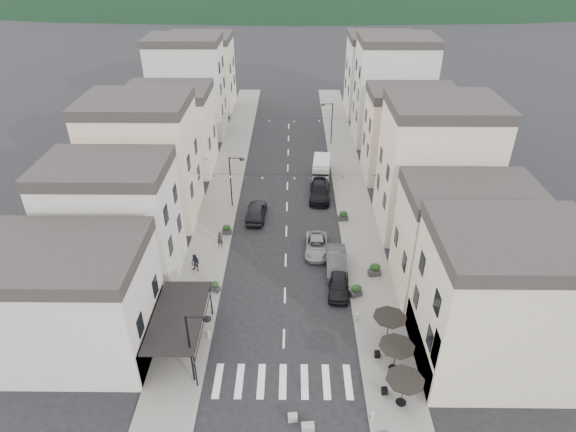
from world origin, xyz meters
The scene contains 30 objects.
ground centered at (0.00, 0.00, 0.00)m, with size 700.00×700.00×0.00m, color black.
sidewalk_left centered at (-7.50, 32.00, 0.06)m, with size 4.00×76.00×0.12m, color slate.
sidewalk_right centered at (7.50, 32.00, 0.06)m, with size 4.00×76.00×0.12m, color slate.
boutique_building centered at (-15.50, 5.00, 4.00)m, with size 12.00×8.00×8.00m, color #B3ADA4.
bistro_building centered at (14.50, 4.00, 5.00)m, with size 10.00×8.00×10.00m, color beige.
boutique_awning centered at (-7.25, 5.00, 3.11)m, with size 3.77×7.50×3.28m.
buildings_row_left centered at (-14.50, 37.75, 6.12)m, with size 10.20×54.16×14.00m.
buildings_row_right centered at (14.50, 36.59, 6.32)m, with size 10.20×54.16×14.50m.
cafe_terrace centered at (7.70, 2.80, 2.36)m, with size 2.50×8.10×2.53m.
streetlamp_left_near centered at (-5.82, 2.00, 3.70)m, with size 1.70×0.56×6.00m.
streetlamp_left_far centered at (-5.82, 26.00, 3.70)m, with size 1.70×0.56×6.00m.
streetlamp_right_far centered at (5.82, 44.00, 3.70)m, with size 1.70×0.56×6.00m.
bollards centered at (0.00, 5.50, 0.42)m, with size 11.66×10.26×0.60m.
bunting_near centered at (0.00, 22.00, 5.65)m, with size 19.00×0.28×0.62m.
bunting_far centered at (0.00, 38.00, 5.65)m, with size 19.00×0.28×0.62m.
parked_car_a centered at (4.58, 11.57, 0.75)m, with size 1.76×4.37×1.49m, color black.
parked_car_b centered at (4.60, 14.66, 0.83)m, with size 1.76×5.03×1.66m, color #38383B.
parked_car_c centered at (2.95, 17.43, 0.67)m, with size 2.21×4.80×1.33m, color gray.
parked_car_d centered at (3.76, 28.17, 0.83)m, with size 2.31×5.69×1.65m, color black.
parked_car_e centered at (-3.24, 23.56, 0.84)m, with size 1.99×4.94×1.68m, color black.
delivery_van centered at (4.19, 33.69, 1.19)m, with size 2.45×5.22×2.42m.
pedestrian_a centered at (-6.36, 18.00, 0.93)m, with size 0.59×0.39×1.62m, color black.
pedestrian_b centered at (-8.08, 14.16, 1.00)m, with size 0.85×0.66×1.76m, color black.
concrete_block_a centered at (1.63, -1.72, 0.25)m, with size 0.80×0.50×0.50m, color gray.
concrete_block_b centered at (0.68, -1.00, 0.23)m, with size 0.60×0.45×0.45m, color gray.
planter_la centered at (-6.00, 11.40, 0.61)m, with size 1.02×0.80×1.00m.
planter_lb centered at (-6.01, 20.28, 0.63)m, with size 0.99×0.62×1.05m.
planter_ra centered at (7.96, 13.71, 0.72)m, with size 1.19×0.79×1.24m.
planter_rb centered at (6.00, 10.89, 0.67)m, with size 1.14×0.87×1.13m.
planter_rc centered at (6.00, 23.03, 0.66)m, with size 1.06×0.69×1.11m.
Camera 1 is at (0.57, -20.41, 26.99)m, focal length 30.00 mm.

